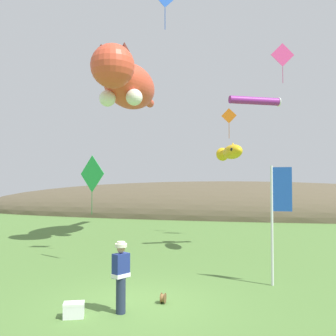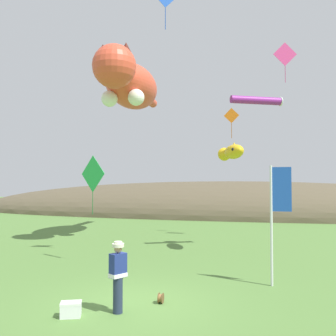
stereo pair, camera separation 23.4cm
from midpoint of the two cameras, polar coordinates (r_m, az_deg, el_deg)
name	(u,v)px [view 1 (the left image)]	position (r m, az deg, el deg)	size (l,w,h in m)	color
ground_plane	(134,305)	(10.65, -5.86, -19.99)	(120.00, 120.00, 0.00)	#517A38
distant_hill_ridge	(223,214)	(38.29, 8.19, -6.98)	(57.45, 14.17, 6.64)	brown
festival_attendant	(121,275)	(9.78, -7.90, -15.80)	(0.44, 0.49, 1.77)	#232D47
kite_spool	(163,298)	(10.66, -1.41, -19.21)	(0.12, 0.28, 0.28)	olive
picnic_cooler	(74,310)	(9.92, -14.86, -20.18)	(0.58, 0.48, 0.36)	white
festival_banner_pole	(277,207)	(12.37, 15.78, -5.71)	(0.66, 0.08, 3.79)	silver
kite_giant_cat	(127,84)	(22.13, -6.62, 12.59)	(3.03, 9.75, 2.96)	#E04C33
kite_fish_windsock	(231,152)	(17.83, 9.14, 2.40)	(1.57, 2.58, 0.77)	gold
kite_tube_streamer	(255,101)	(18.36, 12.82, 9.96)	(2.45, 1.47, 0.44)	#8C268C
kite_diamond_orange	(229,116)	(22.91, 8.98, 7.81)	(0.92, 0.07, 1.82)	orange
kite_diamond_green	(92,174)	(15.51, -11.92, -0.92)	(1.34, 0.71, 2.40)	green
kite_diamond_pink	(283,55)	(22.05, 16.76, 16.14)	(1.25, 0.35, 2.19)	#E53F8C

